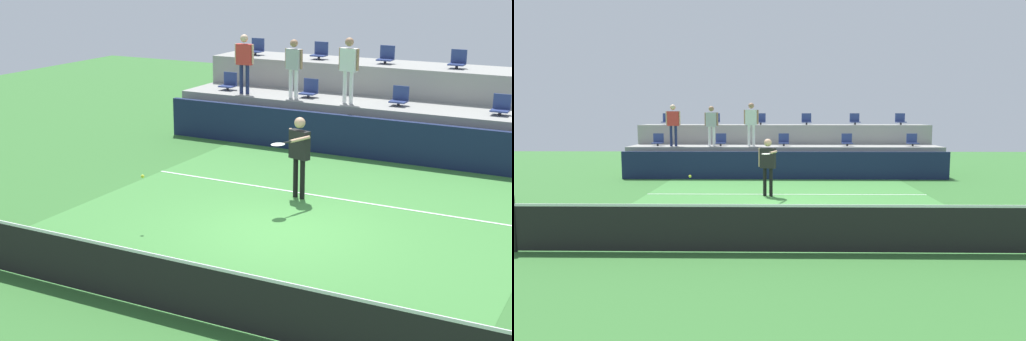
# 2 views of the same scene
# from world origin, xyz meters

# --- Properties ---
(ground_plane) EXTENTS (40.00, 40.00, 0.00)m
(ground_plane) POSITION_xyz_m (0.00, 0.00, 0.00)
(ground_plane) COLOR #336B2D
(court_inner_paint) EXTENTS (9.00, 10.00, 0.01)m
(court_inner_paint) POSITION_xyz_m (0.00, 1.00, 0.00)
(court_inner_paint) COLOR #3D7F38
(court_inner_paint) RESTS_ON ground_plane
(court_service_line) EXTENTS (9.00, 0.06, 0.00)m
(court_service_line) POSITION_xyz_m (0.00, 2.40, 0.01)
(court_service_line) COLOR white
(court_service_line) RESTS_ON ground_plane
(tennis_net) EXTENTS (10.48, 0.08, 1.07)m
(tennis_net) POSITION_xyz_m (0.00, -4.00, 0.50)
(tennis_net) COLOR black
(tennis_net) RESTS_ON ground_plane
(sponsor_backboard) EXTENTS (13.00, 0.16, 1.10)m
(sponsor_backboard) POSITION_xyz_m (0.00, 6.00, 0.55)
(sponsor_backboard) COLOR #141E42
(sponsor_backboard) RESTS_ON ground_plane
(seating_tier_lower) EXTENTS (13.00, 1.80, 1.25)m
(seating_tier_lower) POSITION_xyz_m (0.00, 7.30, 0.62)
(seating_tier_lower) COLOR gray
(seating_tier_lower) RESTS_ON ground_plane
(seating_tier_upper) EXTENTS (13.00, 1.80, 2.10)m
(seating_tier_upper) POSITION_xyz_m (0.00, 9.10, 1.05)
(seating_tier_upper) COLOR gray
(seating_tier_upper) RESTS_ON ground_plane
(stadium_chair_lower_far_left) EXTENTS (0.44, 0.40, 0.52)m
(stadium_chair_lower_far_left) POSITION_xyz_m (-5.35, 7.23, 1.46)
(stadium_chair_lower_far_left) COLOR #2D2D33
(stadium_chair_lower_far_left) RESTS_ON seating_tier_lower
(stadium_chair_lower_left) EXTENTS (0.44, 0.40, 0.52)m
(stadium_chair_lower_left) POSITION_xyz_m (-2.69, 7.23, 1.46)
(stadium_chair_lower_left) COLOR #2D2D33
(stadium_chair_lower_left) RESTS_ON seating_tier_lower
(stadium_chair_lower_center) EXTENTS (0.44, 0.40, 0.52)m
(stadium_chair_lower_center) POSITION_xyz_m (-0.03, 7.23, 1.46)
(stadium_chair_lower_center) COLOR #2D2D33
(stadium_chair_lower_center) RESTS_ON seating_tier_lower
(stadium_chair_lower_right) EXTENTS (0.44, 0.40, 0.52)m
(stadium_chair_lower_right) POSITION_xyz_m (2.63, 7.23, 1.46)
(stadium_chair_lower_right) COLOR #2D2D33
(stadium_chair_lower_right) RESTS_ON seating_tier_lower
(stadium_chair_upper_far_left) EXTENTS (0.44, 0.40, 0.52)m
(stadium_chair_upper_far_left) POSITION_xyz_m (-5.37, 9.03, 2.31)
(stadium_chair_upper_far_left) COLOR #2D2D33
(stadium_chair_upper_far_left) RESTS_ON seating_tier_upper
(stadium_chair_upper_left) EXTENTS (0.44, 0.40, 0.52)m
(stadium_chair_upper_left) POSITION_xyz_m (-3.17, 9.03, 2.31)
(stadium_chair_upper_left) COLOR #2D2D33
(stadium_chair_upper_left) RESTS_ON seating_tier_upper
(stadium_chair_upper_mid_left) EXTENTS (0.44, 0.40, 0.52)m
(stadium_chair_upper_mid_left) POSITION_xyz_m (-1.06, 9.03, 2.31)
(stadium_chair_upper_mid_left) COLOR #2D2D33
(stadium_chair_upper_mid_left) RESTS_ON seating_tier_upper
(stadium_chair_upper_mid_right) EXTENTS (0.44, 0.40, 0.52)m
(stadium_chair_upper_mid_right) POSITION_xyz_m (1.03, 9.03, 2.31)
(stadium_chair_upper_mid_right) COLOR #2D2D33
(stadium_chair_upper_mid_right) RESTS_ON seating_tier_upper
(tennis_player) EXTENTS (0.60, 1.34, 1.81)m
(tennis_player) POSITION_xyz_m (-0.59, 2.03, 1.12)
(tennis_player) COLOR black
(tennis_player) RESTS_ON ground_plane
(spectator_in_grey) EXTENTS (0.60, 0.25, 1.72)m
(spectator_in_grey) POSITION_xyz_m (-4.60, 6.85, 2.29)
(spectator_in_grey) COLOR navy
(spectator_in_grey) RESTS_ON seating_tier_lower
(spectator_in_white) EXTENTS (0.59, 0.25, 1.66)m
(spectator_in_white) POSITION_xyz_m (-3.02, 6.85, 2.25)
(spectator_in_white) COLOR white
(spectator_in_white) RESTS_ON seating_tier_lower
(spectator_leaning_on_rail) EXTENTS (0.62, 0.27, 1.79)m
(spectator_leaning_on_rail) POSITION_xyz_m (-1.37, 6.85, 2.34)
(spectator_leaning_on_rail) COLOR white
(spectator_leaning_on_rail) RESTS_ON seating_tier_lower
(tennis_ball) EXTENTS (0.07, 0.07, 0.07)m
(tennis_ball) POSITION_xyz_m (-2.43, -1.12, 1.05)
(tennis_ball) COLOR #CCE033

